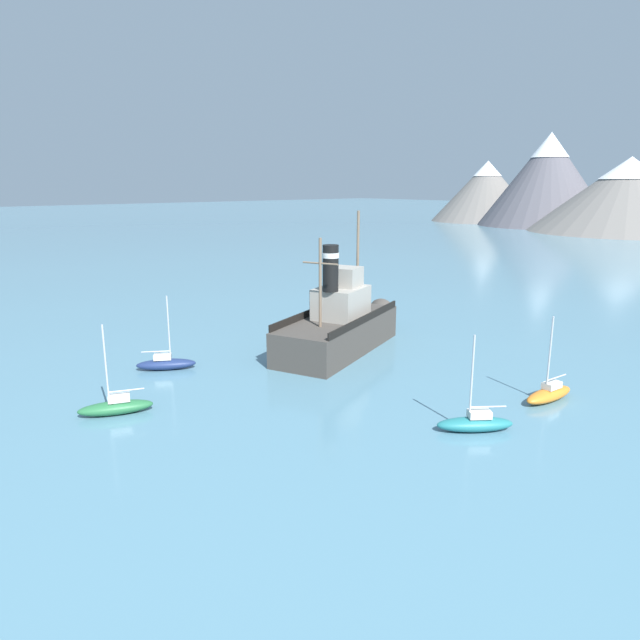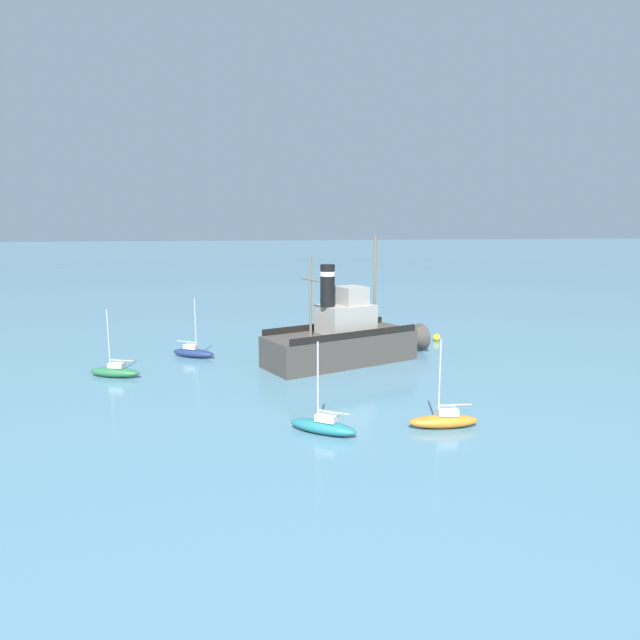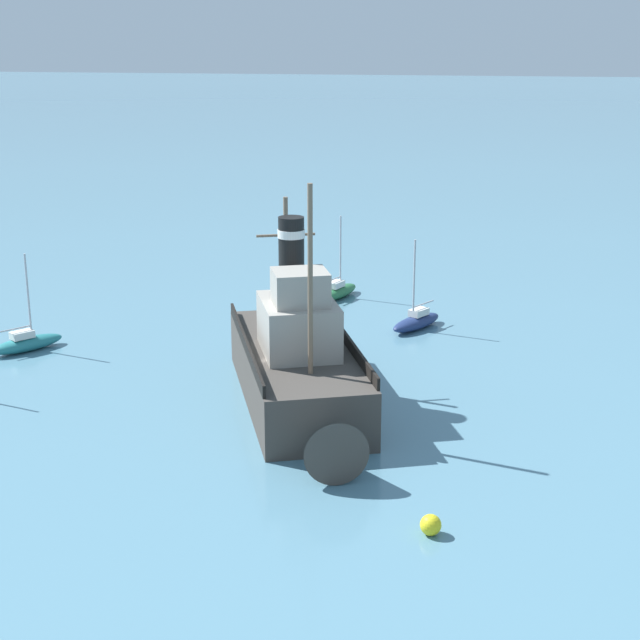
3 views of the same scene
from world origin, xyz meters
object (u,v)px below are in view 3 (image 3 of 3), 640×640
object	(u,v)px
old_tugboat	(299,365)
sailboat_teal	(26,343)
sailboat_navy	(416,321)
mooring_buoy	(431,525)
sailboat_green	(338,291)

from	to	relation	value
old_tugboat	sailboat_teal	size ratio (longest dim) A/B	2.99
sailboat_navy	mooring_buoy	distance (m)	22.23
sailboat_green	sailboat_navy	xyz separation A→B (m)	(-5.16, 5.34, 0.00)
sailboat_green	sailboat_navy	distance (m)	7.42
old_tugboat	sailboat_green	distance (m)	17.44
old_tugboat	sailboat_green	xyz separation A→B (m)	(1.24, -17.34, -1.40)
sailboat_teal	old_tugboat	bearing A→B (deg)	162.21
old_tugboat	mooring_buoy	distance (m)	12.00
sailboat_green	old_tugboat	bearing A→B (deg)	94.09
old_tugboat	sailboat_teal	world-z (taller)	old_tugboat
sailboat_teal	sailboat_navy	distance (m)	20.10
sailboat_navy	sailboat_green	bearing A→B (deg)	-46.01
sailboat_green	mooring_buoy	distance (m)	28.46
old_tugboat	mooring_buoy	xyz separation A→B (m)	(-6.32, 10.10, -1.49)
sailboat_green	sailboat_teal	xyz separation A→B (m)	(13.59, 12.58, 0.00)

